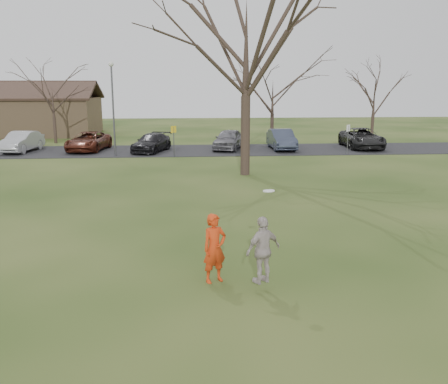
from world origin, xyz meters
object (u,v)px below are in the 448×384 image
at_px(car_5, 281,139).
at_px(car_3, 152,143).
at_px(catching_play, 263,250).
at_px(car_4, 229,139).
at_px(car_1, 22,142).
at_px(big_tree, 246,41).
at_px(car_6, 362,138).
at_px(player_defender, 215,248).
at_px(lamp_post, 113,97).
at_px(car_2, 88,141).

bearing_deg(car_5, car_3, -177.53).
bearing_deg(car_3, catching_play, -61.67).
xyz_separation_m(car_4, car_5, (3.94, -0.30, -0.00)).
distance_m(car_1, car_4, 14.99).
relative_size(car_3, big_tree, 0.32).
bearing_deg(car_4, car_6, 17.51).
bearing_deg(car_1, car_4, 8.89).
distance_m(car_1, catching_play, 28.75).
xyz_separation_m(player_defender, car_4, (2.50, 24.78, -0.08)).
bearing_deg(car_5, car_4, 175.00).
bearing_deg(car_1, catching_play, -53.41).
relative_size(car_6, lamp_post, 0.86).
bearing_deg(car_2, big_tree, -36.22).
bearing_deg(catching_play, car_6, 65.53).
distance_m(player_defender, car_4, 24.91).
bearing_deg(car_2, car_6, 8.77).
xyz_separation_m(car_2, car_5, (14.24, -0.38, 0.06)).
distance_m(car_1, big_tree, 19.12).
relative_size(car_4, catching_play, 1.96).
xyz_separation_m(car_4, big_tree, (0.01, -10.23, 6.21)).
height_order(car_5, car_6, car_6).
bearing_deg(car_2, car_3, -2.22).
distance_m(player_defender, lamp_post, 22.94).
distance_m(car_5, big_tree, 12.36).
relative_size(car_1, lamp_post, 0.71).
xyz_separation_m(car_1, big_tree, (15.00, -10.10, 6.23)).
bearing_deg(catching_play, car_1, 118.21).
bearing_deg(car_4, car_5, 12.73).
bearing_deg(car_2, catching_play, -62.02).
height_order(car_5, lamp_post, lamp_post).
distance_m(car_2, car_6, 20.53).
xyz_separation_m(car_1, car_5, (18.93, -0.17, 0.01)).
distance_m(car_3, car_4, 5.72).
bearing_deg(car_2, player_defender, -63.81).
bearing_deg(catching_play, lamp_post, 106.17).
bearing_deg(lamp_post, big_tree, -43.15).
xyz_separation_m(car_6, lamp_post, (-18.22, -2.81, 3.18)).
height_order(car_6, big_tree, big_tree).
bearing_deg(car_1, car_3, 4.14).
bearing_deg(catching_play, player_defender, 148.05).
xyz_separation_m(player_defender, car_2, (-7.80, 24.86, -0.15)).
distance_m(car_4, big_tree, 11.97).
bearing_deg(big_tree, car_3, 121.08).
bearing_deg(catching_play, car_3, 99.81).
relative_size(car_4, big_tree, 0.31).
relative_size(car_2, lamp_post, 0.78).
height_order(car_1, lamp_post, lamp_post).
xyz_separation_m(player_defender, car_3, (-3.16, 23.96, -0.19)).
relative_size(player_defender, car_4, 0.40).
bearing_deg(big_tree, car_6, 45.24).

